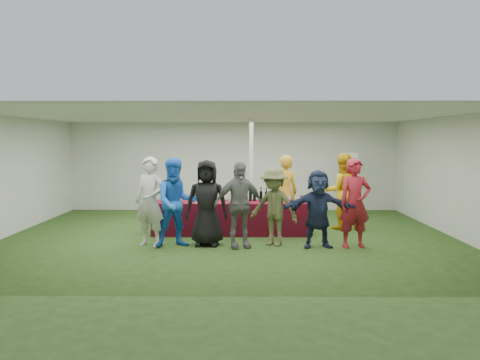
{
  "coord_description": "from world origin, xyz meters",
  "views": [
    {
      "loc": [
        0.33,
        -10.33,
        2.18
      ],
      "look_at": [
        0.23,
        0.35,
        1.25
      ],
      "focal_mm": 35.0,
      "sensor_mm": 36.0,
      "label": 1
    }
  ],
  "objects_px": {
    "customer_2": "(207,203)",
    "customer_3": "(239,205)",
    "dump_bucket": "(305,199)",
    "customer_1": "(176,203)",
    "customer_0": "(150,202)",
    "wine_list_sign": "(348,170)",
    "customer_5": "(318,209)",
    "staff_back": "(342,191)",
    "staff_pourer": "(285,193)",
    "customer_6": "(355,203)",
    "serving_table": "(231,218)",
    "customer_4": "(274,207)"
  },
  "relations": [
    {
      "from": "serving_table",
      "to": "wine_list_sign",
      "type": "xyz_separation_m",
      "value": [
        3.23,
        2.42,
        0.94
      ]
    },
    {
      "from": "staff_back",
      "to": "customer_5",
      "type": "bearing_deg",
      "value": 62.28
    },
    {
      "from": "customer_2",
      "to": "customer_4",
      "type": "xyz_separation_m",
      "value": [
        1.38,
        0.01,
        -0.08
      ]
    },
    {
      "from": "dump_bucket",
      "to": "wine_list_sign",
      "type": "distance_m",
      "value": 3.1
    },
    {
      "from": "wine_list_sign",
      "to": "customer_4",
      "type": "bearing_deg",
      "value": -122.7
    },
    {
      "from": "wine_list_sign",
      "to": "staff_back",
      "type": "distance_m",
      "value": 1.92
    },
    {
      "from": "dump_bucket",
      "to": "customer_1",
      "type": "distance_m",
      "value": 2.96
    },
    {
      "from": "staff_back",
      "to": "customer_2",
      "type": "height_order",
      "value": "staff_back"
    },
    {
      "from": "staff_back",
      "to": "customer_0",
      "type": "bearing_deg",
      "value": 20.16
    },
    {
      "from": "staff_pourer",
      "to": "customer_6",
      "type": "height_order",
      "value": "staff_pourer"
    },
    {
      "from": "wine_list_sign",
      "to": "customer_3",
      "type": "height_order",
      "value": "wine_list_sign"
    },
    {
      "from": "customer_6",
      "to": "customer_0",
      "type": "bearing_deg",
      "value": 168.93
    },
    {
      "from": "customer_0",
      "to": "customer_2",
      "type": "height_order",
      "value": "customer_0"
    },
    {
      "from": "wine_list_sign",
      "to": "customer_5",
      "type": "bearing_deg",
      "value": -110.9
    },
    {
      "from": "customer_1",
      "to": "customer_2",
      "type": "distance_m",
      "value": 0.62
    },
    {
      "from": "customer_5",
      "to": "customer_6",
      "type": "relative_size",
      "value": 0.87
    },
    {
      "from": "dump_bucket",
      "to": "customer_1",
      "type": "height_order",
      "value": "customer_1"
    },
    {
      "from": "serving_table",
      "to": "wine_list_sign",
      "type": "relative_size",
      "value": 2.0
    },
    {
      "from": "customer_5",
      "to": "customer_3",
      "type": "bearing_deg",
      "value": 177.21
    },
    {
      "from": "customer_2",
      "to": "customer_3",
      "type": "distance_m",
      "value": 0.69
    },
    {
      "from": "staff_back",
      "to": "customer_0",
      "type": "height_order",
      "value": "staff_back"
    },
    {
      "from": "customer_2",
      "to": "customer_3",
      "type": "height_order",
      "value": "customer_2"
    },
    {
      "from": "customer_1",
      "to": "customer_6",
      "type": "relative_size",
      "value": 1.01
    },
    {
      "from": "dump_bucket",
      "to": "customer_4",
      "type": "relative_size",
      "value": 0.14
    },
    {
      "from": "customer_3",
      "to": "wine_list_sign",
      "type": "bearing_deg",
      "value": 33.98
    },
    {
      "from": "wine_list_sign",
      "to": "dump_bucket",
      "type": "bearing_deg",
      "value": -120.5
    },
    {
      "from": "dump_bucket",
      "to": "customer_2",
      "type": "relative_size",
      "value": 0.13
    },
    {
      "from": "serving_table",
      "to": "staff_back",
      "type": "height_order",
      "value": "staff_back"
    },
    {
      "from": "serving_table",
      "to": "customer_4",
      "type": "bearing_deg",
      "value": -52.41
    },
    {
      "from": "serving_table",
      "to": "customer_1",
      "type": "distance_m",
      "value": 1.78
    },
    {
      "from": "serving_table",
      "to": "customer_3",
      "type": "xyz_separation_m",
      "value": [
        0.19,
        -1.38,
        0.5
      ]
    },
    {
      "from": "dump_bucket",
      "to": "customer_0",
      "type": "bearing_deg",
      "value": -162.51
    },
    {
      "from": "dump_bucket",
      "to": "customer_6",
      "type": "bearing_deg",
      "value": -52.87
    },
    {
      "from": "staff_pourer",
      "to": "customer_1",
      "type": "height_order",
      "value": "same"
    },
    {
      "from": "customer_3",
      "to": "customer_5",
      "type": "distance_m",
      "value": 1.6
    },
    {
      "from": "serving_table",
      "to": "staff_back",
      "type": "relative_size",
      "value": 1.95
    },
    {
      "from": "customer_6",
      "to": "wine_list_sign",
      "type": "bearing_deg",
      "value": 69.69
    },
    {
      "from": "staff_pourer",
      "to": "customer_1",
      "type": "distance_m",
      "value": 2.94
    },
    {
      "from": "serving_table",
      "to": "customer_0",
      "type": "relative_size",
      "value": 1.97
    },
    {
      "from": "customer_1",
      "to": "customer_6",
      "type": "height_order",
      "value": "customer_1"
    },
    {
      "from": "customer_0",
      "to": "customer_1",
      "type": "xyz_separation_m",
      "value": [
        0.54,
        -0.06,
        -0.01
      ]
    },
    {
      "from": "wine_list_sign",
      "to": "customer_0",
      "type": "xyz_separation_m",
      "value": [
        -4.85,
        -3.68,
        -0.4
      ]
    },
    {
      "from": "staff_pourer",
      "to": "customer_4",
      "type": "bearing_deg",
      "value": 66.07
    },
    {
      "from": "staff_back",
      "to": "customer_3",
      "type": "relative_size",
      "value": 1.06
    },
    {
      "from": "staff_back",
      "to": "customer_3",
      "type": "xyz_separation_m",
      "value": [
        -2.48,
        -2.01,
        -0.05
      ]
    },
    {
      "from": "customer_2",
      "to": "customer_4",
      "type": "distance_m",
      "value": 1.38
    },
    {
      "from": "customer_1",
      "to": "customer_6",
      "type": "xyz_separation_m",
      "value": [
        3.61,
        -0.04,
        -0.0
      ]
    },
    {
      "from": "customer_4",
      "to": "customer_6",
      "type": "distance_m",
      "value": 1.63
    },
    {
      "from": "customer_2",
      "to": "customer_6",
      "type": "height_order",
      "value": "customer_6"
    },
    {
      "from": "customer_1",
      "to": "customer_0",
      "type": "bearing_deg",
      "value": 154.94
    }
  ]
}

